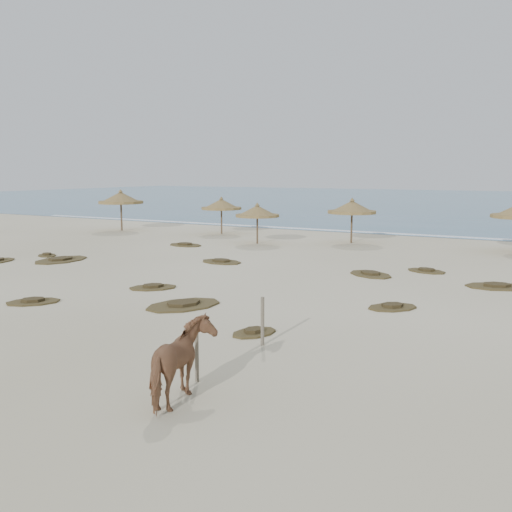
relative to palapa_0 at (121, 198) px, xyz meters
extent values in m
plane|color=beige|center=(18.53, -18.08, -2.47)|extent=(160.00, 160.00, 0.00)
cube|color=#2D6888|center=(18.53, 56.92, -2.47)|extent=(200.00, 100.00, 0.01)
cube|color=white|center=(18.53, 7.92, -2.47)|extent=(70.00, 0.60, 0.01)
cylinder|color=brown|center=(0.00, 0.00, -1.28)|extent=(0.14, 0.14, 2.38)
cylinder|color=olive|center=(0.00, 0.00, -0.29)|extent=(3.52, 3.52, 0.20)
cone|color=olive|center=(0.00, 0.00, 0.08)|extent=(3.40, 3.40, 0.85)
cone|color=olive|center=(0.00, 0.00, 0.59)|extent=(0.41, 0.41, 0.25)
cylinder|color=brown|center=(8.02, 1.76, -1.45)|extent=(0.12, 0.12, 2.04)
cylinder|color=olive|center=(8.02, 1.76, -0.60)|extent=(3.62, 3.62, 0.17)
cone|color=olive|center=(8.02, 1.76, -0.28)|extent=(3.50, 3.50, 0.73)
cone|color=olive|center=(8.02, 1.76, 0.15)|extent=(0.35, 0.35, 0.21)
cylinder|color=brown|center=(13.06, -1.96, -1.50)|extent=(0.11, 0.11, 1.94)
cylinder|color=olive|center=(13.06, -1.96, -0.69)|extent=(3.48, 3.48, 0.17)
cone|color=olive|center=(13.06, -1.96, -0.39)|extent=(3.37, 3.37, 0.69)
cone|color=olive|center=(13.06, -1.96, 0.03)|extent=(0.33, 0.33, 0.20)
cylinder|color=brown|center=(18.16, 1.25, -1.39)|extent=(0.12, 0.12, 2.16)
cylinder|color=olive|center=(18.16, 1.25, -0.49)|extent=(3.51, 3.51, 0.19)
cone|color=olive|center=(18.16, 1.25, -0.15)|extent=(3.39, 3.39, 0.77)
cone|color=olive|center=(18.16, 1.25, 0.31)|extent=(0.37, 0.37, 0.23)
imported|color=#8F6241|center=(23.86, -24.55, -1.65)|extent=(1.31, 2.08, 1.63)
cylinder|color=#6F6553|center=(23.47, -20.48, -1.82)|extent=(0.13, 0.13, 1.30)
cylinder|color=#6F6553|center=(23.46, -23.48, -1.86)|extent=(0.11, 0.11, 1.23)
camera|label=1|loc=(30.39, -33.28, 2.10)|focal=40.00mm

